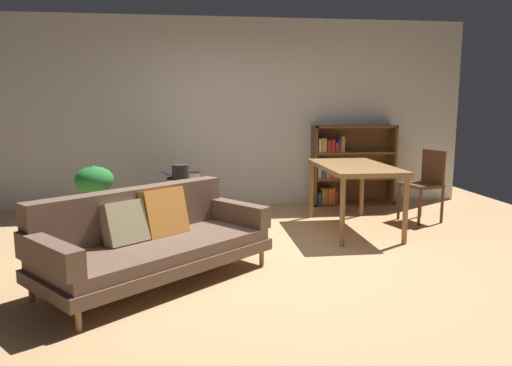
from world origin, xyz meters
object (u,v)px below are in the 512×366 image
(media_console, at_px, (184,204))
(dining_table, at_px, (354,171))
(potted_floor_plant, at_px, (95,188))
(bookshelf, at_px, (347,166))
(open_laptop, at_px, (180,176))
(fabric_couch, at_px, (150,237))
(desk_speaker, at_px, (181,174))
(dining_chair_near, at_px, (426,181))

(media_console, relative_size, dining_table, 0.93)
(potted_floor_plant, xyz_separation_m, bookshelf, (3.43, 1.09, 0.08))
(open_laptop, distance_m, dining_table, 2.10)
(fabric_couch, relative_size, media_console, 1.50)
(potted_floor_plant, bearing_deg, dining_table, -7.00)
(open_laptop, xyz_separation_m, dining_table, (2.05, -0.47, 0.08))
(media_console, height_order, dining_table, dining_table)
(dining_table, xyz_separation_m, bookshelf, (0.38, 1.46, -0.12))
(desk_speaker, bearing_deg, open_laptop, 93.15)
(potted_floor_plant, distance_m, bookshelf, 3.60)
(open_laptop, relative_size, desk_speaker, 2.03)
(media_console, bearing_deg, dining_chair_near, -0.68)
(media_console, distance_m, dining_table, 2.08)
(desk_speaker, relative_size, dining_table, 0.15)
(dining_chair_near, bearing_deg, potted_floor_plant, 179.04)
(fabric_couch, xyz_separation_m, dining_table, (2.25, 1.41, 0.33))
(open_laptop, relative_size, bookshelf, 0.36)
(media_console, bearing_deg, desk_speaker, -93.06)
(open_laptop, distance_m, desk_speaker, 0.46)
(potted_floor_plant, xyz_separation_m, dining_chair_near, (4.10, -0.07, 0.02))
(bookshelf, bearing_deg, fabric_couch, -132.55)
(media_console, bearing_deg, dining_table, -9.65)
(open_laptop, bearing_deg, media_console, -72.20)
(dining_chair_near, bearing_deg, dining_table, -163.83)
(media_console, xyz_separation_m, dining_table, (2.01, -0.34, 0.41))
(desk_speaker, bearing_deg, potted_floor_plant, 161.03)
(desk_speaker, bearing_deg, bookshelf, 30.84)
(open_laptop, xyz_separation_m, desk_speaker, (0.02, -0.45, 0.08))
(media_console, distance_m, open_laptop, 0.35)
(desk_speaker, xyz_separation_m, potted_floor_plant, (-1.02, 0.35, -0.20))
(media_console, relative_size, dining_chair_near, 1.50)
(media_console, relative_size, potted_floor_plant, 1.76)
(fabric_couch, height_order, dining_table, dining_table)
(media_console, relative_size, desk_speaker, 6.21)
(desk_speaker, bearing_deg, media_console, 86.94)
(media_console, height_order, bookshelf, bookshelf)
(potted_floor_plant, bearing_deg, media_console, -1.80)
(media_console, height_order, desk_speaker, desk_speaker)
(fabric_couch, distance_m, media_console, 1.77)
(dining_table, bearing_deg, potted_floor_plant, 173.00)
(fabric_couch, height_order, dining_chair_near, dining_chair_near)
(dining_table, bearing_deg, fabric_couch, -147.92)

